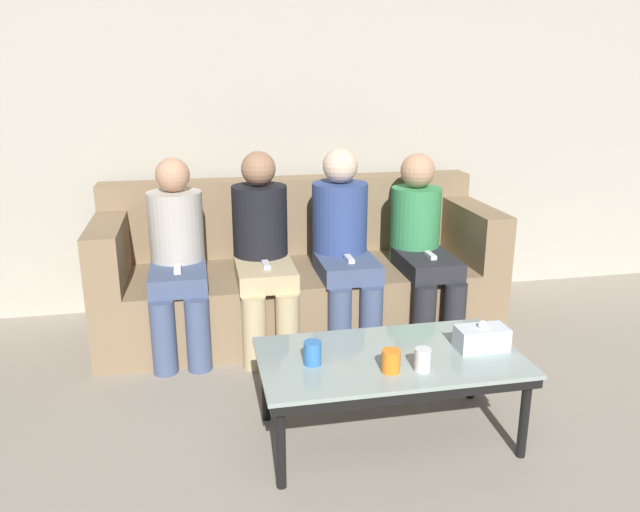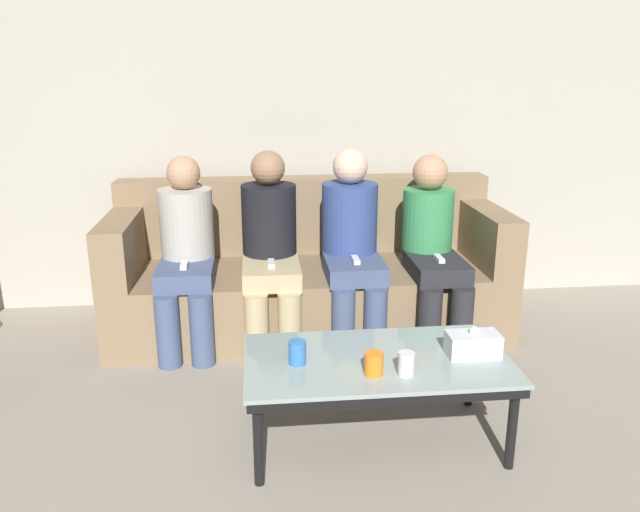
% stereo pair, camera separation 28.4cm
% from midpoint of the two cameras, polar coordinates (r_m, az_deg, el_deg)
% --- Properties ---
extents(wall_back, '(12.00, 0.06, 2.60)m').
position_cam_midpoint_polar(wall_back, '(4.18, 0.23, 13.23)').
color(wall_back, '#B7B2A3').
rests_on(wall_back, ground_plane).
extents(couch, '(2.37, 0.86, 0.89)m').
position_cam_midpoint_polar(couch, '(3.89, 1.00, -1.73)').
color(couch, '#897051').
rests_on(couch, ground_plane).
extents(coffee_table, '(1.11, 0.60, 0.40)m').
position_cam_midpoint_polar(coffee_table, '(2.70, 8.27, -10.01)').
color(coffee_table, '#8C9E99').
rests_on(coffee_table, ground_plane).
extents(cup_near_left, '(0.08, 0.08, 0.09)m').
position_cam_midpoint_polar(cup_near_left, '(2.52, 8.20, -9.79)').
color(cup_near_left, orange).
rests_on(cup_near_left, coffee_table).
extents(cup_near_right, '(0.07, 0.07, 0.10)m').
position_cam_midpoint_polar(cup_near_right, '(2.58, 1.08, -8.86)').
color(cup_near_right, '#3372BF').
rests_on(cup_near_right, coffee_table).
extents(cup_far_center, '(0.07, 0.07, 0.10)m').
position_cam_midpoint_polar(cup_far_center, '(2.54, 11.13, -9.72)').
color(cup_far_center, silver).
rests_on(cup_far_center, coffee_table).
extents(tissue_box, '(0.22, 0.12, 0.13)m').
position_cam_midpoint_polar(tissue_box, '(2.77, 16.72, -7.78)').
color(tissue_box, silver).
rests_on(tissue_box, coffee_table).
extents(seated_person_left_end, '(0.31, 0.62, 1.09)m').
position_cam_midpoint_polar(seated_person_left_end, '(3.59, -9.94, 0.58)').
color(seated_person_left_end, '#47567A').
rests_on(seated_person_left_end, ground_plane).
extents(seated_person_mid_left, '(0.32, 0.66, 1.11)m').
position_cam_midpoint_polar(seated_person_mid_left, '(3.58, -2.33, 1.01)').
color(seated_person_mid_left, tan).
rests_on(seated_person_mid_left, ground_plane).
extents(seated_person_mid_right, '(0.33, 0.64, 1.12)m').
position_cam_midpoint_polar(seated_person_mid_right, '(3.65, 5.14, 1.39)').
color(seated_person_mid_right, '#47567A').
rests_on(seated_person_mid_right, ground_plane).
extents(seated_person_right_end, '(0.31, 0.67, 1.08)m').
position_cam_midpoint_polar(seated_person_right_end, '(3.75, 12.36, 1.07)').
color(seated_person_right_end, '#28282D').
rests_on(seated_person_right_end, ground_plane).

